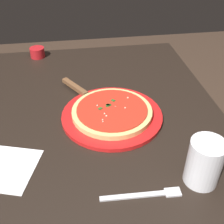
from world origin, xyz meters
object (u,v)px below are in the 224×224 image
Objects in this scene: pizza at (112,111)px; fork at (146,195)px; serving_plate at (112,116)px; cup_small_sauce at (37,52)px; cup_tall_drink at (204,162)px; napkin_folded_right at (7,168)px; pizza_server at (82,92)px.

pizza is 0.30m from fork.
pizza is at bearing -141.16° from serving_plate.
serving_plate is 1.65× the size of fork.
cup_small_sauce is at bearing -151.78° from pizza.
cup_small_sauce is at bearing -150.31° from cup_tall_drink.
napkin_folded_right is (-0.10, -0.46, -0.06)m from cup_tall_drink.
napkin_folded_right is at bearing -59.97° from serving_plate.
cup_small_sauce is (-0.46, -0.25, -0.00)m from pizza.
cup_tall_drink is at bearing 32.31° from pizza_server.
cup_tall_drink is (0.27, 0.17, 0.05)m from serving_plate.
pizza reaches higher than pizza_server.
pizza_server is at bearing -147.69° from cup_tall_drink.
cup_tall_drink is 0.63× the size of fork.
fork is at bearing 67.97° from napkin_folded_right.
pizza_server is 3.44× the size of cup_small_sauce.
fork is (0.30, 0.03, -0.02)m from pizza.
cup_tall_drink is at bearing 100.43° from fork.
cup_tall_drink is 0.85m from cup_small_sauce.
pizza is 4.02× the size of cup_small_sauce.
napkin_folded_right is 0.35m from fork.
serving_plate is 1.26× the size of pizza.
pizza reaches higher than serving_plate.
fork is at bearing 6.12° from pizza.
pizza_server reaches higher than fork.
pizza_server is at bearing -147.28° from serving_plate.
pizza is 1.66× the size of napkin_folded_right.
pizza is at bearing 32.72° from pizza_server.
serving_plate reaches higher than napkin_folded_right.
serving_plate is at bearing 38.84° from pizza.
cup_tall_drink reaches higher than fork.
cup_small_sauce is 0.81m from fork.
pizza_server is 0.48m from cup_tall_drink.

